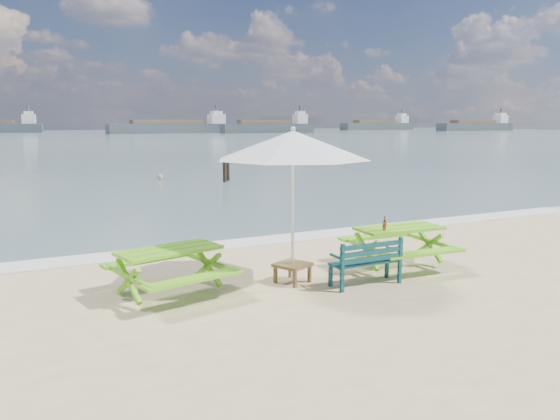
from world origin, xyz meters
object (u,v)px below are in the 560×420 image
patio_umbrella (293,145)px  side_table (293,272)px  park_bench (365,271)px  beer_bottle (384,226)px  picnic_table_left (170,273)px  swimmer (160,190)px  picnic_table_right (399,248)px

patio_umbrella → side_table: bearing=-76.0°
park_bench → patio_umbrella: (-1.07, 0.67, 2.17)m
park_bench → patio_umbrella: 2.51m
side_table → beer_bottle: bearing=-4.7°
patio_umbrella → beer_bottle: (1.85, -0.15, -1.52)m
picnic_table_left → swimmer: 17.90m
picnic_table_right → beer_bottle: 0.71m
beer_bottle → picnic_table_left: bearing=174.1°
patio_umbrella → beer_bottle: size_ratio=13.03×
beer_bottle → swimmer: (0.22, 17.80, -1.36)m
beer_bottle → swimmer: size_ratio=0.18×
park_bench → patio_umbrella: bearing=147.9°
swimmer → side_table: bearing=-96.7°
side_table → patio_umbrella: patio_umbrella is taller
beer_bottle → swimmer: 17.85m
park_bench → side_table: 1.27m
picnic_table_left → patio_umbrella: (2.11, -0.26, 2.03)m
beer_bottle → swimmer: bearing=89.3°
picnic_table_left → swimmer: bearing=76.5°
side_table → beer_bottle: beer_bottle is taller
picnic_table_right → park_bench: picnic_table_right is taller
picnic_table_left → park_bench: bearing=-16.3°
picnic_table_left → side_table: size_ratio=2.99×
picnic_table_right → side_table: size_ratio=2.71×
patio_umbrella → beer_bottle: patio_umbrella is taller
patio_umbrella → picnic_table_right: bearing=-0.1°
picnic_table_right → swimmer: size_ratio=1.24×
picnic_table_right → patio_umbrella: (-2.32, 0.00, 2.03)m
park_bench → side_table: (-1.07, 0.67, -0.06)m
picnic_table_left → picnic_table_right: picnic_table_right is taller
side_table → patio_umbrella: bearing=104.0°
park_bench → swimmer: park_bench is taller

